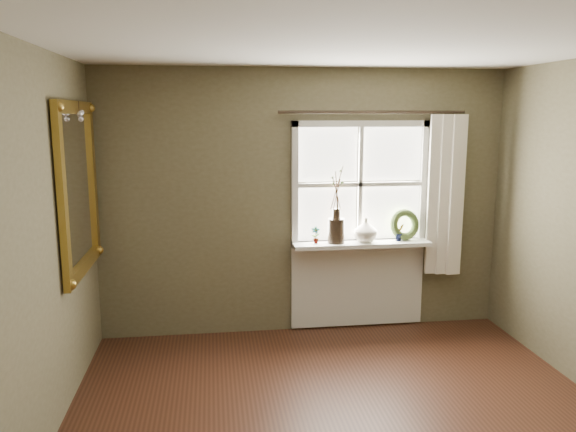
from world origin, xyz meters
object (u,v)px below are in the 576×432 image
(cream_vase, at_px, (366,230))
(gilt_mirror, at_px, (79,188))
(dark_jug, at_px, (336,231))
(wreath, at_px, (404,228))

(cream_vase, bearing_deg, gilt_mirror, -167.31)
(dark_jug, distance_m, wreath, 0.71)
(dark_jug, distance_m, cream_vase, 0.30)
(cream_vase, height_order, gilt_mirror, gilt_mirror)
(wreath, xyz_separation_m, gilt_mirror, (-2.96, -0.61, 0.54))
(cream_vase, bearing_deg, dark_jug, 180.00)
(gilt_mirror, bearing_deg, wreath, 11.72)
(gilt_mirror, bearing_deg, cream_vase, 12.69)
(dark_jug, height_order, wreath, wreath)
(cream_vase, relative_size, gilt_mirror, 0.17)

